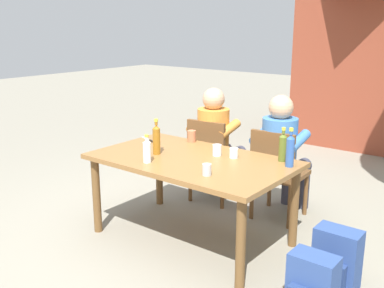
{
  "coord_description": "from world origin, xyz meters",
  "views": [
    {
      "loc": [
        2.22,
        -2.83,
        1.8
      ],
      "look_at": [
        0.0,
        0.0,
        0.84
      ],
      "focal_mm": 42.66,
      "sensor_mm": 36.0,
      "label": 1
    }
  ],
  "objects_px": {
    "bottle_amber": "(156,139)",
    "cup_glass": "(217,150)",
    "cup_steel": "(207,170)",
    "backpack_by_far_side": "(336,260)",
    "table_knife": "(149,140)",
    "cup_terracotta": "(192,136)",
    "backpack_by_near_side": "(312,285)",
    "cup_white": "(234,153)",
    "dining_table": "(192,168)",
    "person_in_plaid_shirt": "(218,138)",
    "chair_far_right": "(277,170)",
    "person_in_white_shirt": "(283,150)",
    "brick_kiosk": "(380,48)",
    "bottle_olive": "(283,147)",
    "bottle_blue": "(290,150)",
    "bottle_clear": "(147,151)"
  },
  "relations": [
    {
      "from": "bottle_amber",
      "to": "cup_glass",
      "type": "xyz_separation_m",
      "value": [
        0.43,
        0.28,
        -0.08
      ]
    },
    {
      "from": "cup_steel",
      "to": "backpack_by_far_side",
      "type": "height_order",
      "value": "cup_steel"
    },
    {
      "from": "table_knife",
      "to": "bottle_amber",
      "type": "bearing_deg",
      "value": -38.49
    },
    {
      "from": "cup_terracotta",
      "to": "backpack_by_near_side",
      "type": "bearing_deg",
      "value": -25.83
    },
    {
      "from": "cup_white",
      "to": "backpack_by_far_side",
      "type": "relative_size",
      "value": 0.19
    },
    {
      "from": "dining_table",
      "to": "cup_terracotta",
      "type": "xyz_separation_m",
      "value": [
        -0.33,
        0.42,
        0.14
      ]
    },
    {
      "from": "person_in_plaid_shirt",
      "to": "cup_glass",
      "type": "relative_size",
      "value": 12.45
    },
    {
      "from": "chair_far_right",
      "to": "cup_steel",
      "type": "xyz_separation_m",
      "value": [
        -0.02,
        -1.07,
        0.27
      ]
    },
    {
      "from": "chair_far_right",
      "to": "backpack_by_far_side",
      "type": "distance_m",
      "value": 1.19
    },
    {
      "from": "cup_terracotta",
      "to": "cup_glass",
      "type": "bearing_deg",
      "value": -27.08
    },
    {
      "from": "dining_table",
      "to": "chair_far_right",
      "type": "distance_m",
      "value": 0.88
    },
    {
      "from": "cup_steel",
      "to": "table_knife",
      "type": "relative_size",
      "value": 0.37
    },
    {
      "from": "person_in_white_shirt",
      "to": "bottle_amber",
      "type": "xyz_separation_m",
      "value": [
        -0.68,
        -0.99,
        0.2
      ]
    },
    {
      "from": "cup_glass",
      "to": "brick_kiosk",
      "type": "height_order",
      "value": "brick_kiosk"
    },
    {
      "from": "bottle_olive",
      "to": "cup_steel",
      "type": "xyz_separation_m",
      "value": [
        -0.27,
        -0.66,
        -0.08
      ]
    },
    {
      "from": "person_in_white_shirt",
      "to": "table_knife",
      "type": "distance_m",
      "value": 1.26
    },
    {
      "from": "bottle_olive",
      "to": "backpack_by_near_side",
      "type": "relative_size",
      "value": 0.71
    },
    {
      "from": "chair_far_right",
      "to": "bottle_blue",
      "type": "distance_m",
      "value": 0.71
    },
    {
      "from": "chair_far_right",
      "to": "dining_table",
      "type": "bearing_deg",
      "value": -115.39
    },
    {
      "from": "cup_steel",
      "to": "bottle_olive",
      "type": "bearing_deg",
      "value": 67.9
    },
    {
      "from": "cup_glass",
      "to": "backpack_by_near_side",
      "type": "relative_size",
      "value": 0.24
    },
    {
      "from": "bottle_blue",
      "to": "bottle_olive",
      "type": "distance_m",
      "value": 0.15
    },
    {
      "from": "dining_table",
      "to": "table_knife",
      "type": "xyz_separation_m",
      "value": [
        -0.69,
        0.21,
        0.09
      ]
    },
    {
      "from": "cup_glass",
      "to": "backpack_by_near_side",
      "type": "distance_m",
      "value": 1.36
    },
    {
      "from": "cup_steel",
      "to": "cup_glass",
      "type": "xyz_separation_m",
      "value": [
        -0.23,
        0.46,
        0.0
      ]
    },
    {
      "from": "person_in_plaid_shirt",
      "to": "bottle_blue",
      "type": "height_order",
      "value": "person_in_plaid_shirt"
    },
    {
      "from": "chair_far_right",
      "to": "brick_kiosk",
      "type": "relative_size",
      "value": 0.32
    },
    {
      "from": "person_in_plaid_shirt",
      "to": "cup_steel",
      "type": "height_order",
      "value": "person_in_plaid_shirt"
    },
    {
      "from": "dining_table",
      "to": "cup_terracotta",
      "type": "bearing_deg",
      "value": 128.44
    },
    {
      "from": "person_in_plaid_shirt",
      "to": "backpack_by_near_side",
      "type": "relative_size",
      "value": 3.01
    },
    {
      "from": "chair_far_right",
      "to": "cup_white",
      "type": "height_order",
      "value": "chair_far_right"
    },
    {
      "from": "brick_kiosk",
      "to": "backpack_by_near_side",
      "type": "bearing_deg",
      "value": -76.81
    },
    {
      "from": "bottle_amber",
      "to": "table_knife",
      "type": "relative_size",
      "value": 1.32
    },
    {
      "from": "chair_far_right",
      "to": "bottle_clear",
      "type": "bearing_deg",
      "value": -117.83
    },
    {
      "from": "bottle_olive",
      "to": "bottle_amber",
      "type": "bearing_deg",
      "value": -153.18
    },
    {
      "from": "bottle_clear",
      "to": "cup_steel",
      "type": "xyz_separation_m",
      "value": [
        0.56,
        0.04,
        -0.06
      ]
    },
    {
      "from": "chair_far_right",
      "to": "table_knife",
      "type": "height_order",
      "value": "chair_far_right"
    },
    {
      "from": "person_in_plaid_shirt",
      "to": "table_knife",
      "type": "bearing_deg",
      "value": -114.8
    },
    {
      "from": "cup_terracotta",
      "to": "chair_far_right",
      "type": "bearing_deg",
      "value": 27.75
    },
    {
      "from": "person_in_plaid_shirt",
      "to": "brick_kiosk",
      "type": "bearing_deg",
      "value": 82.51
    },
    {
      "from": "bottle_blue",
      "to": "cup_terracotta",
      "type": "height_order",
      "value": "bottle_blue"
    },
    {
      "from": "person_in_white_shirt",
      "to": "table_knife",
      "type": "xyz_separation_m",
      "value": [
        -1.06,
        -0.69,
        0.07
      ]
    },
    {
      "from": "bottle_blue",
      "to": "cup_white",
      "type": "height_order",
      "value": "bottle_blue"
    },
    {
      "from": "chair_far_right",
      "to": "brick_kiosk",
      "type": "bearing_deg",
      "value": 94.18
    },
    {
      "from": "bottle_amber",
      "to": "backpack_by_near_side",
      "type": "bearing_deg",
      "value": -9.26
    },
    {
      "from": "person_in_white_shirt",
      "to": "bottle_blue",
      "type": "bearing_deg",
      "value": -59.14
    },
    {
      "from": "chair_far_right",
      "to": "table_knife",
      "type": "distance_m",
      "value": 1.23
    },
    {
      "from": "bottle_olive",
      "to": "chair_far_right",
      "type": "bearing_deg",
      "value": 121.6
    },
    {
      "from": "cup_white",
      "to": "backpack_by_near_side",
      "type": "bearing_deg",
      "value": -29.99
    },
    {
      "from": "cup_steel",
      "to": "bottle_clear",
      "type": "bearing_deg",
      "value": -176.3
    }
  ]
}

